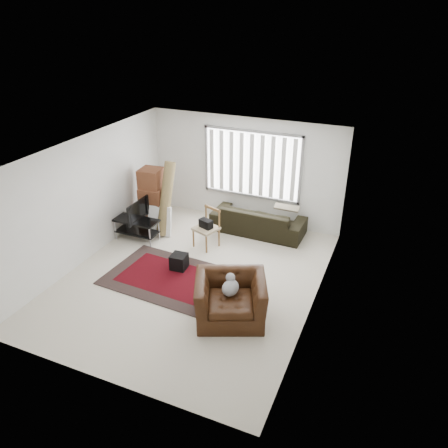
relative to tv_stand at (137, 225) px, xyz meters
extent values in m
plane|color=beige|center=(1.95, -0.95, -0.38)|extent=(6.00, 6.00, 0.00)
cube|color=white|center=(1.95, -0.95, 2.32)|extent=(5.00, 6.00, 0.02)
cube|color=white|center=(1.95, 2.05, 0.97)|extent=(5.00, 0.02, 2.70)
cube|color=white|center=(1.95, -3.95, 0.97)|extent=(5.00, 0.02, 2.70)
cube|color=white|center=(-0.55, -0.95, 0.97)|extent=(0.02, 6.00, 2.70)
cube|color=white|center=(4.45, -0.95, 0.97)|extent=(0.02, 6.00, 2.70)
cube|color=white|center=(2.15, 2.03, 1.17)|extent=(2.40, 0.01, 1.60)
cube|color=gray|center=(2.15, 2.01, 1.17)|extent=(2.52, 0.06, 1.72)
cube|color=white|center=(2.15, 1.97, 1.17)|extent=(2.40, 0.02, 1.55)
cube|color=black|center=(1.55, -1.16, -0.37)|extent=(2.72, 1.90, 0.02)
cube|color=#48060D|center=(1.55, -1.16, -0.36)|extent=(2.14, 1.32, 0.00)
cube|color=black|center=(0.00, 0.00, 0.13)|extent=(1.06, 0.48, 0.04)
cube|color=black|center=(0.00, 0.00, -0.17)|extent=(1.02, 0.44, 0.03)
cylinder|color=#B2B2B7|center=(-0.48, -0.20, -0.12)|extent=(0.03, 0.03, 0.53)
cylinder|color=#B2B2B7|center=(0.48, -0.20, -0.12)|extent=(0.03, 0.03, 0.53)
cylinder|color=#B2B2B7|center=(-0.48, 0.20, -0.12)|extent=(0.03, 0.03, 0.53)
cylinder|color=#B2B2B7|center=(0.48, 0.20, -0.12)|extent=(0.03, 0.03, 0.53)
imported|color=black|center=(0.00, 0.00, 0.39)|extent=(0.11, 0.86, 0.49)
cube|color=black|center=(1.54, -0.76, -0.20)|extent=(0.35, 0.35, 0.33)
cube|color=brown|center=(0.04, 0.73, -0.10)|extent=(0.68, 0.62, 0.57)
cube|color=brown|center=(0.06, 0.70, 0.45)|extent=(0.61, 0.56, 0.52)
cube|color=brown|center=(0.02, 0.75, 0.94)|extent=(0.56, 0.56, 0.46)
cube|color=silver|center=(0.37, 0.44, -0.01)|extent=(0.61, 0.31, 0.74)
cylinder|color=olive|center=(0.47, 0.63, 0.51)|extent=(0.38, 0.80, 1.79)
imported|color=black|center=(2.54, 1.50, 0.05)|extent=(2.29, 1.03, 0.88)
cube|color=#9C8766|center=(1.66, 0.35, 0.08)|extent=(0.63, 0.63, 0.06)
cylinder|color=brown|center=(1.39, 0.22, -0.15)|extent=(0.04, 0.04, 0.46)
cylinder|color=brown|center=(1.79, 0.08, -0.15)|extent=(0.04, 0.04, 0.46)
cylinder|color=brown|center=(1.53, 0.62, -0.15)|extent=(0.04, 0.04, 0.46)
cylinder|color=brown|center=(1.93, 0.48, -0.15)|extent=(0.04, 0.04, 0.46)
cube|color=brown|center=(1.73, 0.56, 0.52)|extent=(0.46, 0.19, 0.06)
cube|color=brown|center=(1.53, 0.63, 0.31)|extent=(0.06, 0.06, 0.46)
cube|color=brown|center=(1.93, 0.49, 0.31)|extent=(0.06, 0.06, 0.46)
cube|color=black|center=(1.66, 0.35, 0.21)|extent=(0.35, 0.27, 0.20)
imported|color=#33190A|center=(3.16, -1.82, 0.08)|extent=(1.57, 1.49, 0.92)
ellipsoid|color=#59595B|center=(3.16, -1.82, 0.22)|extent=(0.36, 0.40, 0.23)
sphere|color=#59595B|center=(3.09, -1.66, 0.36)|extent=(0.17, 0.17, 0.17)
camera|label=1|loc=(5.53, -7.67, 4.75)|focal=35.00mm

